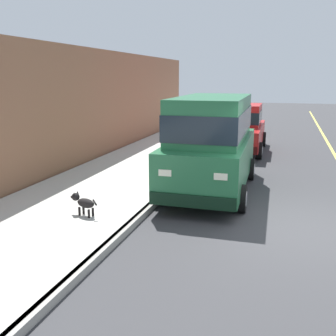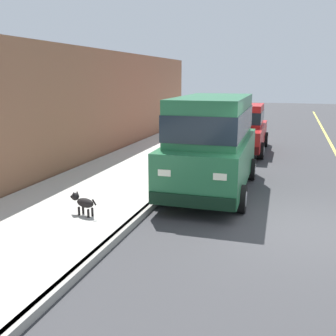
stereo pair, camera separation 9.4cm
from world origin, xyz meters
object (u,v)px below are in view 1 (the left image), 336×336
car_green_van (212,140)px  fire_hydrant (158,170)px  dog_black (83,202)px  car_red_sedan (240,127)px

car_green_van → fire_hydrant: 1.75m
dog_black → fire_hydrant: 3.08m
car_red_sedan → dog_black: (-2.16, -9.09, -0.55)m
car_green_van → fire_hydrant: size_ratio=6.82×
dog_black → car_red_sedan: bearing=76.6°
fire_hydrant → car_red_sedan: bearing=76.0°
car_red_sedan → fire_hydrant: size_ratio=6.38×
car_red_sedan → dog_black: bearing=-103.4°
car_green_van → car_red_sedan: bearing=89.8°
car_red_sedan → fire_hydrant: 6.29m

